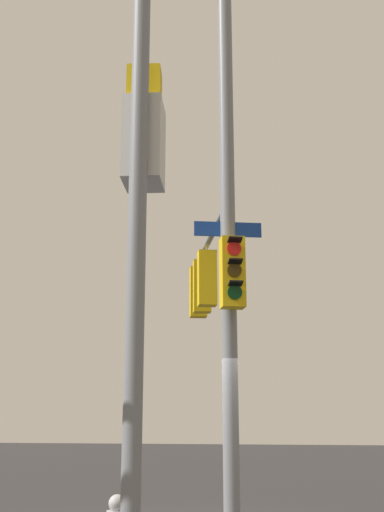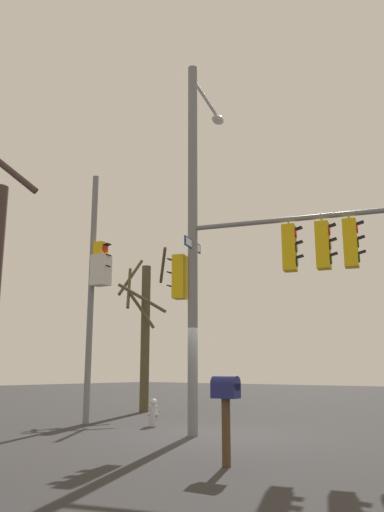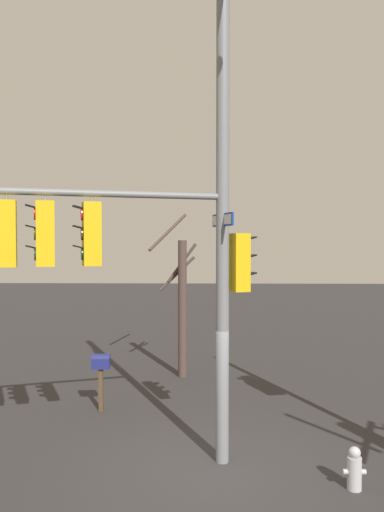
{
  "view_description": "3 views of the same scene",
  "coord_description": "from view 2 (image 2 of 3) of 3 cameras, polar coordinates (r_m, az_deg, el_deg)",
  "views": [
    {
      "loc": [
        -10.03,
        -1.89,
        1.54
      ],
      "look_at": [
        -0.3,
        0.15,
        4.15
      ],
      "focal_mm": 44.82,
      "sensor_mm": 36.0,
      "label": 1
    },
    {
      "loc": [
        7.63,
        -10.47,
        1.5
      ],
      "look_at": [
        -0.6,
        0.01,
        4.42
      ],
      "focal_mm": 36.64,
      "sensor_mm": 36.0,
      "label": 2
    },
    {
      "loc": [
        0.12,
        9.09,
        4.2
      ],
      "look_at": [
        0.33,
        0.0,
        3.92
      ],
      "focal_mm": 35.7,
      "sensor_mm": 36.0,
      "label": 3
    }
  ],
  "objects": [
    {
      "name": "ground_plane",
      "position": [
        13.05,
        2.17,
        -18.94
      ],
      "size": [
        80.0,
        80.0,
        0.0
      ],
      "primitive_type": "plane",
      "color": "#2E2D2D"
    },
    {
      "name": "main_signal_pole_assembly",
      "position": [
        12.97,
        4.66,
        2.33
      ],
      "size": [
        5.47,
        3.09,
        9.53
      ],
      "rotation": [
        0.0,
        0.0,
        0.32
      ],
      "color": "slate",
      "rests_on": "ground"
    },
    {
      "name": "secondary_pole_assembly",
      "position": [
        15.91,
        -10.38,
        -2.41
      ],
      "size": [
        0.73,
        0.48,
        7.46
      ],
      "rotation": [
        0.0,
        0.0,
        0.14
      ],
      "color": "slate",
      "rests_on": "ground"
    },
    {
      "name": "fire_hydrant",
      "position": [
        15.0,
        -4.24,
        -16.73
      ],
      "size": [
        0.38,
        0.24,
        0.73
      ],
      "color": "#B2B2B7",
      "rests_on": "ground"
    },
    {
      "name": "mailbox",
      "position": [
        8.81,
        3.69,
        -14.87
      ],
      "size": [
        0.46,
        0.28,
        1.41
      ],
      "rotation": [
        0.0,
        0.0,
        4.8
      ],
      "color": "#4C3823",
      "rests_on": "ground"
    },
    {
      "name": "bare_tree_behind_pole",
      "position": [
        19.95,
        -5.23,
        -7.83
      ],
      "size": [
        2.28,
        2.26,
        6.09
      ],
      "color": "#4C452D",
      "rests_on": "ground"
    }
  ]
}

